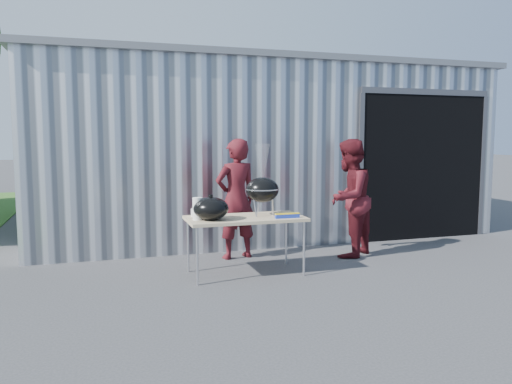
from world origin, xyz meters
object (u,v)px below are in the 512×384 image
object	(u,v)px
folding_table	(245,220)
person_cook	(236,199)
kettle_grill	(262,184)
person_bystander	(349,198)

from	to	relation	value
folding_table	person_cook	distance (m)	0.91
folding_table	kettle_grill	xyz separation A→B (m)	(0.25, 0.05, 0.46)
folding_table	person_bystander	size ratio (longest dim) A/B	0.86
kettle_grill	person_bystander	world-z (taller)	person_bystander
person_cook	person_bystander	distance (m)	1.68
folding_table	person_bystander	xyz separation A→B (m)	(1.75, 0.49, 0.17)
folding_table	person_cook	size ratio (longest dim) A/B	0.86
person_cook	person_bystander	size ratio (longest dim) A/B	1.00
kettle_grill	person_cook	bearing A→B (deg)	98.59
person_cook	kettle_grill	bearing A→B (deg)	87.36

